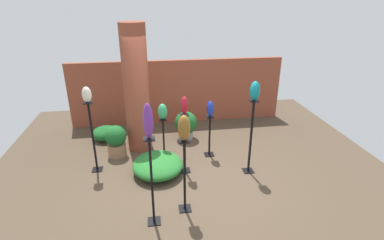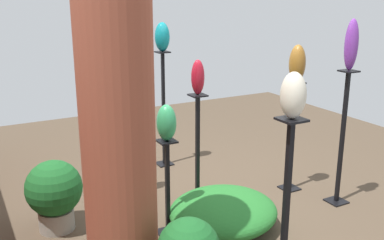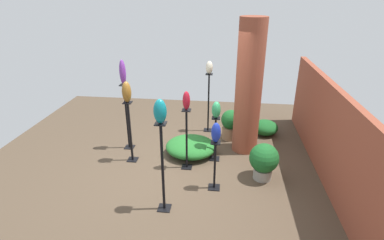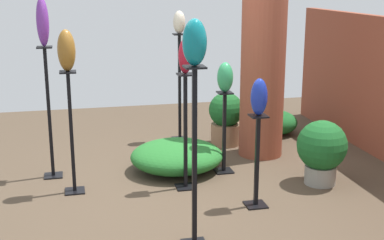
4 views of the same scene
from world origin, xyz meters
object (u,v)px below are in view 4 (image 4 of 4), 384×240
at_px(brick_pillar, 264,44).
at_px(art_vase_teal, 195,42).
at_px(art_vase_bronze, 66,50).
at_px(potted_plant_near_pillar, 322,149).
at_px(pedestal_ruby, 185,137).
at_px(art_vase_ivory, 179,22).
at_px(art_vase_jade, 225,77).
at_px(pedestal_violet, 49,118).
at_px(art_vase_violet, 43,22).
at_px(pedestal_cobalt, 257,166).
at_px(pedestal_jade, 224,136).
at_px(pedestal_bronze, 72,138).
at_px(pedestal_ivory, 180,92).
at_px(potted_plant_front_left, 226,117).
at_px(pedestal_teal, 194,166).
at_px(art_vase_ruby, 185,56).
at_px(art_vase_cobalt, 259,97).

height_order(brick_pillar, art_vase_teal, brick_pillar).
relative_size(art_vase_bronze, potted_plant_near_pillar, 0.58).
bearing_deg(pedestal_ruby, art_vase_bronze, -97.28).
distance_m(art_vase_ivory, art_vase_jade, 1.46).
xyz_separation_m(pedestal_violet, art_vase_violet, (0.00, 0.00, 1.03)).
relative_size(pedestal_cobalt, pedestal_jade, 0.98).
bearing_deg(art_vase_bronze, art_vase_jade, 97.88).
relative_size(pedestal_bronze, art_vase_ivory, 4.26).
xyz_separation_m(pedestal_ivory, art_vase_violet, (1.08, -1.66, 1.03)).
bearing_deg(pedestal_ruby, potted_plant_front_left, 148.61).
relative_size(pedestal_cobalt, art_vase_ivory, 3.06).
bearing_deg(potted_plant_near_pillar, pedestal_jade, -122.75).
relative_size(art_vase_violet, potted_plant_near_pillar, 0.73).
bearing_deg(pedestal_teal, pedestal_cobalt, 130.12).
bearing_deg(art_vase_teal, pedestal_bronze, -145.78).
distance_m(pedestal_violet, art_vase_violet, 1.03).
bearing_deg(art_vase_ruby, art_vase_teal, -8.91).
xyz_separation_m(art_vase_violet, art_vase_bronze, (0.51, 0.23, -0.24)).
bearing_deg(art_vase_ivory, art_vase_teal, -9.35).
xyz_separation_m(pedestal_cobalt, pedestal_jade, (-0.98, -0.04, 0.01)).
bearing_deg(pedestal_bronze, pedestal_violet, -156.09).
relative_size(pedestal_teal, art_vase_ruby, 4.26).
height_order(art_vase_teal, potted_plant_near_pillar, art_vase_teal).
xyz_separation_m(pedestal_ivory, art_vase_ivory, (0.00, -0.00, 0.92)).
bearing_deg(pedestal_violet, art_vase_jade, 81.64).
xyz_separation_m(art_vase_ivory, potted_plant_near_pillar, (1.94, 1.13, -1.20)).
xyz_separation_m(pedestal_violet, pedestal_bronze, (0.51, 0.23, -0.09)).
xyz_separation_m(pedestal_violet, potted_plant_front_left, (-0.72, 2.20, -0.30)).
bearing_deg(potted_plant_near_pillar, art_vase_ruby, -98.19).
height_order(art_vase_ivory, potted_plant_front_left, art_vase_ivory).
relative_size(pedestal_ruby, pedestal_ivory, 0.84).
height_order(art_vase_violet, potted_plant_near_pillar, art_vase_violet).
xyz_separation_m(pedestal_jade, art_vase_ivory, (-1.36, -0.23, 1.16)).
xyz_separation_m(pedestal_ruby, pedestal_cobalt, (0.60, 0.56, -0.15)).
height_order(brick_pillar, potted_plant_front_left, brick_pillar).
relative_size(pedestal_jade, art_vase_violet, 1.82).
bearing_deg(art_vase_violet, art_vase_cobalt, 56.88).
height_order(pedestal_ruby, art_vase_cobalt, art_vase_cobalt).
distance_m(art_vase_ruby, potted_plant_near_pillar, 1.76).
height_order(pedestal_ivory, art_vase_violet, art_vase_violet).
bearing_deg(art_vase_violet, art_vase_ruby, 64.40).
height_order(pedestal_cobalt, art_vase_jade, art_vase_jade).
height_order(art_vase_cobalt, art_vase_ivory, art_vase_ivory).
height_order(pedestal_cobalt, pedestal_teal, pedestal_teal).
distance_m(art_vase_cobalt, art_vase_bronze, 1.90).
bearing_deg(art_vase_ruby, art_vase_bronze, -97.28).
height_order(pedestal_bronze, potted_plant_near_pillar, pedestal_bronze).
distance_m(pedestal_cobalt, art_vase_teal, 1.60).
height_order(pedestal_cobalt, art_vase_bronze, art_vase_bronze).
height_order(pedestal_violet, pedestal_cobalt, pedestal_violet).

